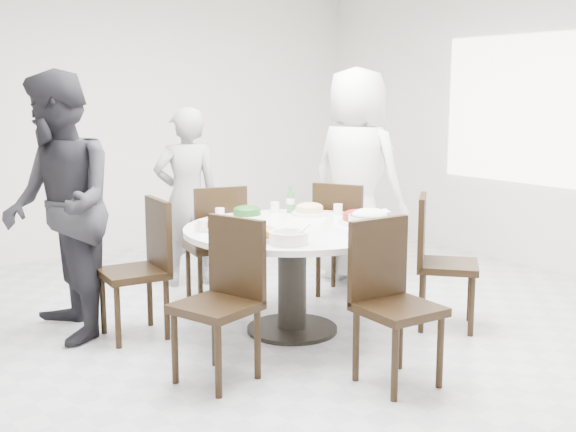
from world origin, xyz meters
TOP-DOWN VIEW (x-y plane):
  - floor at (0.00, 0.00)m, footprint 6.00×6.00m
  - wall_back at (0.00, 3.00)m, footprint 6.00×0.01m
  - wall_right at (3.00, 0.00)m, footprint 0.01×6.00m
  - window at (2.98, 0.00)m, footprint 0.04×2.20m
  - dining_table at (0.01, -0.18)m, footprint 1.50×1.50m
  - chair_ne at (0.91, 0.32)m, footprint 0.57×0.57m
  - chair_n at (-0.07, 0.78)m, footprint 0.50×0.50m
  - chair_nw at (-0.94, 0.35)m, footprint 0.46×0.46m
  - chair_sw at (-0.87, -0.65)m, footprint 0.53×0.53m
  - chair_s at (-0.04, -1.30)m, footprint 0.44×0.44m
  - chair_se at (0.97, -0.75)m, footprint 0.59×0.59m
  - diner_right at (1.28, 0.62)m, footprint 0.82×1.04m
  - diner_middle at (-0.00, 1.35)m, footprint 0.64×0.50m
  - diner_left at (-1.34, 0.61)m, footprint 0.77×0.95m
  - dish_greens at (-0.06, 0.29)m, footprint 0.26×0.26m
  - dish_pale at (0.40, 0.13)m, footprint 0.26×0.26m
  - dish_orange at (-0.46, 0.01)m, footprint 0.25×0.25m
  - dish_redbrown at (0.47, -0.35)m, footprint 0.29×0.29m
  - dish_tofu at (-0.42, -0.42)m, footprint 0.27×0.27m
  - rice_bowl at (0.29, -0.67)m, footprint 0.29×0.29m
  - soup_bowl at (-0.33, -0.62)m, footprint 0.25×0.25m
  - beverage_bottle at (0.34, 0.30)m, footprint 0.06×0.06m
  - tea_cups at (0.04, 0.43)m, footprint 0.07×0.07m
  - chopsticks at (0.02, 0.46)m, footprint 0.24×0.04m

SIDE VIEW (x-z plane):
  - floor at x=0.00m, z-range -0.01..0.01m
  - dining_table at x=0.01m, z-range 0.00..0.75m
  - chair_ne at x=0.91m, z-range 0.00..0.95m
  - chair_n at x=-0.07m, z-range 0.00..0.95m
  - chair_nw at x=-0.94m, z-range 0.00..0.95m
  - chair_sw at x=-0.87m, z-range 0.00..0.95m
  - chair_s at x=-0.04m, z-range 0.00..0.95m
  - chair_se at x=0.97m, z-range 0.00..0.95m
  - chopsticks at x=0.02m, z-range 0.75..0.76m
  - diner_middle at x=0.00m, z-range 0.00..1.54m
  - dish_orange at x=-0.46m, z-range 0.75..0.82m
  - dish_greens at x=-0.06m, z-range 0.75..0.82m
  - dish_tofu at x=-0.42m, z-range 0.75..0.82m
  - dish_pale at x=0.40m, z-range 0.75..0.82m
  - dish_redbrown at x=0.47m, z-range 0.75..0.82m
  - soup_bowl at x=-0.33m, z-range 0.75..0.83m
  - tea_cups at x=0.04m, z-range 0.75..0.83m
  - rice_bowl at x=0.29m, z-range 0.75..0.87m
  - beverage_bottle at x=0.34m, z-range 0.75..0.96m
  - diner_left at x=-1.34m, z-range 0.00..1.82m
  - diner_right at x=1.28m, z-range 0.00..1.88m
  - wall_back at x=0.00m, z-range 0.00..2.80m
  - wall_right at x=3.00m, z-range 0.00..2.80m
  - window at x=2.98m, z-range 0.80..2.20m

